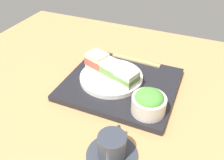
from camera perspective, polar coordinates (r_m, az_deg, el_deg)
The scene contains 9 objects.
ground_plane at distance 87.07cm, azimuth 1.50°, elevation -2.14°, with size 140.00×100.00×3.00cm, color tan.
serving_tray at distance 85.25cm, azimuth 2.10°, elevation -0.95°, with size 37.98×33.38×2.10cm, color black.
sandwich_plate at distance 85.18cm, azimuth -0.17°, elevation 0.62°, with size 22.19×22.19×1.65cm, color silver.
sandwich_near at distance 79.67cm, azimuth 3.44°, elevation 0.65°, with size 8.54×7.91×5.06cm.
sandwich_middle at distance 83.14cm, azimuth -0.17°, elevation 2.60°, with size 8.68×7.99×5.45cm.
sandwich_far at distance 86.93cm, azimuth -3.49°, elevation 4.46°, with size 8.82×8.15×6.14cm.
salad_bowl at distance 71.70cm, azimuth 8.71°, elevation -5.18°, with size 10.29×10.29×7.55cm.
chopsticks_pair at distance 96.00cm, azimuth 5.63°, elevation 4.66°, with size 19.84×2.51×0.70cm.
coffee_cup at distance 63.17cm, azimuth 0.03°, elevation -15.62°, with size 13.52×13.52×7.16cm.
Camera 1 is at (-24.47, 63.33, 53.00)cm, focal length 38.69 mm.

